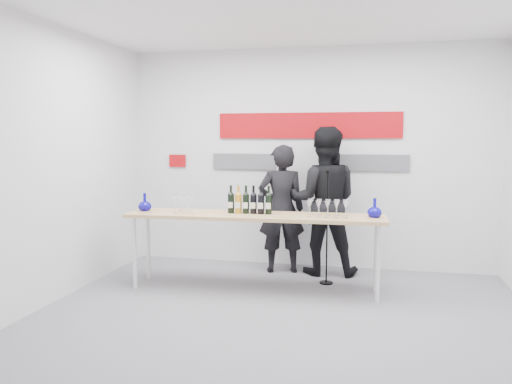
% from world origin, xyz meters
% --- Properties ---
extents(ground, '(5.00, 5.00, 0.00)m').
position_xyz_m(ground, '(0.00, 0.00, 0.00)').
color(ground, slate).
rests_on(ground, ground).
extents(back_wall, '(5.00, 0.04, 3.00)m').
position_xyz_m(back_wall, '(0.00, 2.00, 1.50)').
color(back_wall, silver).
rests_on(back_wall, ground).
extents(signage, '(3.38, 0.02, 0.79)m').
position_xyz_m(signage, '(-0.06, 1.97, 1.81)').
color(signage, '#A6070D').
rests_on(signage, back_wall).
extents(tasting_table, '(3.02, 0.70, 0.90)m').
position_xyz_m(tasting_table, '(-0.46, 0.71, 0.83)').
color(tasting_table, tan).
rests_on(tasting_table, ground).
extents(wine_bottles, '(0.53, 0.09, 0.33)m').
position_xyz_m(wine_bottles, '(-0.53, 0.75, 1.07)').
color(wine_bottles, black).
rests_on(wine_bottles, tasting_table).
extents(decanter_left, '(0.16, 0.16, 0.21)m').
position_xyz_m(decanter_left, '(-1.83, 0.70, 1.01)').
color(decanter_left, '#0D0791').
rests_on(decanter_left, tasting_table).
extents(decanter_right, '(0.16, 0.16, 0.21)m').
position_xyz_m(decanter_right, '(0.90, 0.79, 1.01)').
color(decanter_right, '#0D0791').
rests_on(decanter_right, tasting_table).
extents(glasses_left, '(0.27, 0.23, 0.18)m').
position_xyz_m(glasses_left, '(-1.31, 0.66, 0.99)').
color(glasses_left, silver).
rests_on(glasses_left, tasting_table).
extents(glasses_right, '(0.47, 0.24, 0.18)m').
position_xyz_m(glasses_right, '(0.38, 0.73, 0.99)').
color(glasses_right, silver).
rests_on(glasses_right, tasting_table).
extents(presenter_left, '(0.71, 0.56, 1.69)m').
position_xyz_m(presenter_left, '(-0.29, 1.58, 0.85)').
color(presenter_left, black).
rests_on(presenter_left, ground).
extents(presenter_right, '(0.98, 0.79, 1.92)m').
position_xyz_m(presenter_right, '(0.26, 1.63, 0.96)').
color(presenter_right, black).
rests_on(presenter_right, ground).
extents(mic_stand, '(0.16, 0.16, 1.41)m').
position_xyz_m(mic_stand, '(0.34, 1.15, 0.43)').
color(mic_stand, black).
rests_on(mic_stand, ground).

